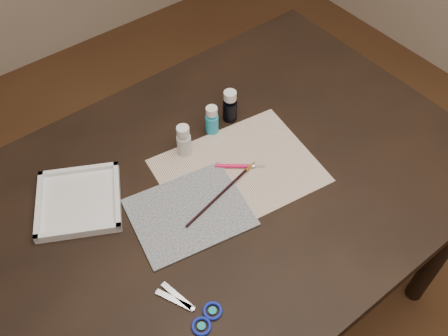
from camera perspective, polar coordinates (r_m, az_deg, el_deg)
ground at (r=1.90m, az=-0.00°, el=-15.68°), size 3.50×3.50×0.02m
table at (r=1.56m, az=-0.00°, el=-9.97°), size 1.30×0.90×0.75m
paper at (r=1.27m, az=1.68°, el=-0.29°), size 0.43×0.35×0.00m
canvas at (r=1.19m, az=-3.98°, el=-5.06°), size 0.30×0.26×0.00m
paint_bottle_white at (r=1.28m, az=-4.62°, el=3.20°), size 0.04×0.04×0.09m
paint_bottle_cyan at (r=1.33m, az=-1.39°, el=5.54°), size 0.04×0.04×0.09m
paint_bottle_navy at (r=1.36m, az=0.68°, el=7.13°), size 0.05×0.05×0.10m
paintbrush at (r=1.21m, az=-0.09°, el=-2.72°), size 0.26×0.06×0.01m
craft_knife at (r=1.27m, az=1.94°, el=0.22°), size 0.11×0.09×0.01m
scissors at (r=1.07m, az=-4.42°, el=-15.63°), size 0.14×0.18×0.01m
palette_tray at (r=1.25m, az=-16.25°, el=-3.61°), size 0.27×0.27×0.02m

